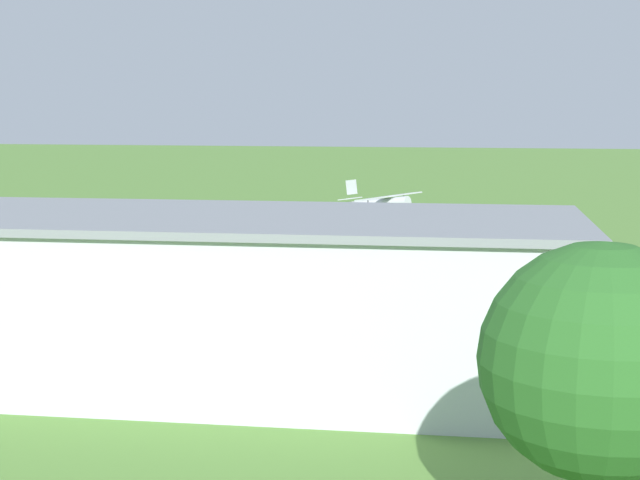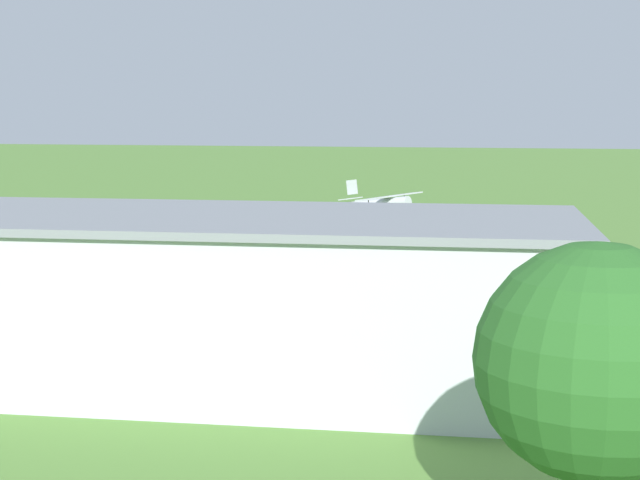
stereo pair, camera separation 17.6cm
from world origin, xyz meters
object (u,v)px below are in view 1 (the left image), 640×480
Objects in this scene: person_beside_truck at (583,343)px; tree_behind_hangar_right at (599,363)px; biplane at (380,205)px; person_near_hangar_door at (535,314)px; hangar at (148,296)px.

tree_behind_hangar_right is at bearing 85.74° from person_beside_truck.
tree_behind_hangar_right is at bearing 101.93° from biplane.
biplane is 32.97m from person_near_hangar_door.
biplane reaches higher than person_near_hangar_door.
tree_behind_hangar_right reaches higher than person_beside_truck.
tree_behind_hangar_right is at bearing 90.67° from person_near_hangar_door.
person_beside_truck is (-14.57, 36.44, -2.99)m from biplane.
biplane is at bearing -68.20° from person_beside_truck.
person_near_hangar_door is at bearing -89.33° from tree_behind_hangar_right.
hangar reaches higher than person_near_hangar_door.
hangar is 21.67m from person_beside_truck.
person_near_hangar_door is at bearing 112.24° from biplane.
person_near_hangar_door is at bearing -143.34° from hangar.
tree_behind_hangar_right is (-0.35, 30.09, 5.21)m from person_near_hangar_door.
tree_behind_hangar_right is (-18.35, 16.69, 2.19)m from hangar.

